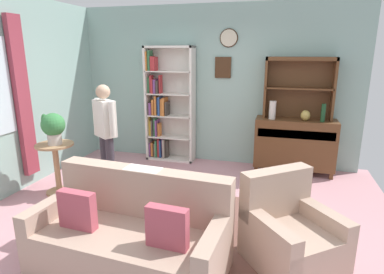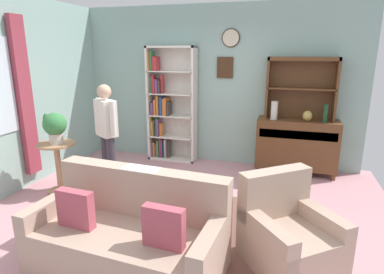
{
  "view_description": "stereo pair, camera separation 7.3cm",
  "coord_description": "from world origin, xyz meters",
  "px_view_note": "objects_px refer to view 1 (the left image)",
  "views": [
    {
      "loc": [
        1.17,
        -3.62,
        2.01
      ],
      "look_at": [
        0.1,
        0.2,
        0.95
      ],
      "focal_mm": 30.19,
      "sensor_mm": 36.0,
      "label": 1
    },
    {
      "loc": [
        1.24,
        -3.6,
        2.01
      ],
      "look_at": [
        0.1,
        0.2,
        0.95
      ],
      "focal_mm": 30.19,
      "sensor_mm": 36.0,
      "label": 2
    }
  ],
  "objects_px": {
    "bottle_wine": "(323,113)",
    "vase_tall": "(273,110)",
    "plant_stand": "(56,163)",
    "coffee_table": "(183,203)",
    "person_reading": "(106,130)",
    "vase_round": "(305,115)",
    "potted_plant_large": "(53,126)",
    "couch_floral": "(132,237)",
    "book_stack": "(191,192)",
    "sideboard": "(294,143)",
    "bookshelf": "(166,107)",
    "armchair_floral": "(290,236)",
    "sideboard_hutch": "(299,80)"
  },
  "relations": [
    {
      "from": "vase_round",
      "to": "couch_floral",
      "type": "xyz_separation_m",
      "value": [
        -1.66,
        -2.97,
        -0.69
      ]
    },
    {
      "from": "vase_tall",
      "to": "book_stack",
      "type": "distance_m",
      "value": 2.37
    },
    {
      "from": "sideboard_hutch",
      "to": "plant_stand",
      "type": "distance_m",
      "value": 3.97
    },
    {
      "from": "plant_stand",
      "to": "coffee_table",
      "type": "relative_size",
      "value": 0.93
    },
    {
      "from": "armchair_floral",
      "to": "potted_plant_large",
      "type": "xyz_separation_m",
      "value": [
        -3.19,
        0.76,
        0.71
      ]
    },
    {
      "from": "sideboard_hutch",
      "to": "book_stack",
      "type": "distance_m",
      "value": 2.84
    },
    {
      "from": "bookshelf",
      "to": "armchair_floral",
      "type": "bearing_deg",
      "value": -50.04
    },
    {
      "from": "sideboard",
      "to": "bookshelf",
      "type": "bearing_deg",
      "value": 177.95
    },
    {
      "from": "potted_plant_large",
      "to": "vase_round",
      "type": "bearing_deg",
      "value": 27.11
    },
    {
      "from": "plant_stand",
      "to": "couch_floral",
      "type": "bearing_deg",
      "value": -34.97
    },
    {
      "from": "plant_stand",
      "to": "potted_plant_large",
      "type": "relative_size",
      "value": 1.67
    },
    {
      "from": "vase_round",
      "to": "couch_floral",
      "type": "relative_size",
      "value": 0.09
    },
    {
      "from": "bookshelf",
      "to": "bottle_wine",
      "type": "distance_m",
      "value": 2.71
    },
    {
      "from": "bottle_wine",
      "to": "plant_stand",
      "type": "bearing_deg",
      "value": -155.2
    },
    {
      "from": "sideboard_hutch",
      "to": "bottle_wine",
      "type": "xyz_separation_m",
      "value": [
        0.39,
        -0.2,
        -0.49
      ]
    },
    {
      "from": "bookshelf",
      "to": "book_stack",
      "type": "relative_size",
      "value": 11.59
    },
    {
      "from": "vase_round",
      "to": "coffee_table",
      "type": "bearing_deg",
      "value": -121.64
    },
    {
      "from": "sideboard_hutch",
      "to": "bottle_wine",
      "type": "distance_m",
      "value": 0.66
    },
    {
      "from": "bookshelf",
      "to": "armchair_floral",
      "type": "xyz_separation_m",
      "value": [
        2.22,
        -2.65,
        -0.72
      ]
    },
    {
      "from": "bottle_wine",
      "to": "armchair_floral",
      "type": "height_order",
      "value": "bottle_wine"
    },
    {
      "from": "bottle_wine",
      "to": "person_reading",
      "type": "height_order",
      "value": "person_reading"
    },
    {
      "from": "vase_round",
      "to": "bottle_wine",
      "type": "distance_m",
      "value": 0.27
    },
    {
      "from": "couch_floral",
      "to": "book_stack",
      "type": "bearing_deg",
      "value": 66.74
    },
    {
      "from": "sideboard",
      "to": "sideboard_hutch",
      "type": "xyz_separation_m",
      "value": [
        -0.0,
        0.11,
        1.05
      ]
    },
    {
      "from": "bottle_wine",
      "to": "vase_tall",
      "type": "bearing_deg",
      "value": 179.34
    },
    {
      "from": "armchair_floral",
      "to": "person_reading",
      "type": "height_order",
      "value": "person_reading"
    },
    {
      "from": "sideboard",
      "to": "vase_round",
      "type": "xyz_separation_m",
      "value": [
        0.13,
        -0.07,
        0.5
      ]
    },
    {
      "from": "sideboard_hutch",
      "to": "person_reading",
      "type": "height_order",
      "value": "sideboard_hutch"
    },
    {
      "from": "sideboard",
      "to": "plant_stand",
      "type": "height_order",
      "value": "sideboard"
    },
    {
      "from": "person_reading",
      "to": "coffee_table",
      "type": "relative_size",
      "value": 1.95
    },
    {
      "from": "sideboard",
      "to": "vase_tall",
      "type": "height_order",
      "value": "vase_tall"
    },
    {
      "from": "potted_plant_large",
      "to": "coffee_table",
      "type": "height_order",
      "value": "potted_plant_large"
    },
    {
      "from": "bottle_wine",
      "to": "vase_round",
      "type": "bearing_deg",
      "value": 175.05
    },
    {
      "from": "armchair_floral",
      "to": "plant_stand",
      "type": "relative_size",
      "value": 1.45
    },
    {
      "from": "person_reading",
      "to": "bookshelf",
      "type": "bearing_deg",
      "value": 77.17
    },
    {
      "from": "person_reading",
      "to": "coffee_table",
      "type": "xyz_separation_m",
      "value": [
        1.41,
        -0.84,
        -0.55
      ]
    },
    {
      "from": "vase_tall",
      "to": "couch_floral",
      "type": "height_order",
      "value": "vase_tall"
    },
    {
      "from": "vase_tall",
      "to": "person_reading",
      "type": "bearing_deg",
      "value": -148.51
    },
    {
      "from": "bookshelf",
      "to": "armchair_floral",
      "type": "height_order",
      "value": "bookshelf"
    },
    {
      "from": "vase_tall",
      "to": "coffee_table",
      "type": "relative_size",
      "value": 0.37
    },
    {
      "from": "bottle_wine",
      "to": "plant_stand",
      "type": "distance_m",
      "value": 4.12
    },
    {
      "from": "couch_floral",
      "to": "potted_plant_large",
      "type": "height_order",
      "value": "potted_plant_large"
    },
    {
      "from": "sideboard_hutch",
      "to": "armchair_floral",
      "type": "relative_size",
      "value": 1.02
    },
    {
      "from": "armchair_floral",
      "to": "book_stack",
      "type": "xyz_separation_m",
      "value": [
        -1.1,
        0.35,
        0.17
      ]
    },
    {
      "from": "bottle_wine",
      "to": "person_reading",
      "type": "bearing_deg",
      "value": -155.61
    },
    {
      "from": "potted_plant_large",
      "to": "person_reading",
      "type": "xyz_separation_m",
      "value": [
        0.61,
        0.34,
        -0.09
      ]
    },
    {
      "from": "bookshelf",
      "to": "sideboard_hutch",
      "type": "bearing_deg",
      "value": 0.65
    },
    {
      "from": "bookshelf",
      "to": "sideboard_hutch",
      "type": "xyz_separation_m",
      "value": [
        2.31,
        0.03,
        0.55
      ]
    },
    {
      "from": "vase_round",
      "to": "book_stack",
      "type": "xyz_separation_m",
      "value": [
        -1.32,
        -2.16,
        -0.54
      ]
    },
    {
      "from": "vase_round",
      "to": "potted_plant_large",
      "type": "relative_size",
      "value": 0.38
    }
  ]
}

